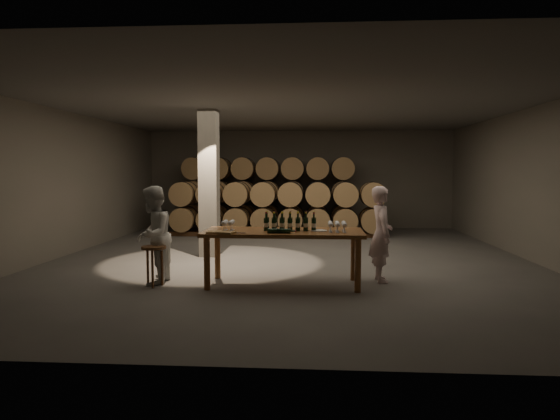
# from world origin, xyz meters

# --- Properties ---
(room) EXTENTS (12.00, 12.00, 12.00)m
(room) POSITION_xyz_m (-1.80, 0.20, 1.60)
(room) COLOR #53504D
(room) RESTS_ON ground
(tasting_table) EXTENTS (2.60, 1.10, 0.90)m
(tasting_table) POSITION_xyz_m (0.00, -2.50, 0.80)
(tasting_table) COLOR brown
(tasting_table) RESTS_ON ground
(barrel_stack_back) EXTENTS (5.48, 0.95, 2.31)m
(barrel_stack_back) POSITION_xyz_m (-0.96, 5.20, 1.20)
(barrel_stack_back) COLOR brown
(barrel_stack_back) RESTS_ON ground
(barrel_stack_front) EXTENTS (6.26, 0.95, 1.57)m
(barrel_stack_front) POSITION_xyz_m (-0.57, 3.80, 0.83)
(barrel_stack_front) COLOR brown
(barrel_stack_front) RESTS_ON ground
(bottle_cluster) EXTENTS (0.86, 0.23, 0.31)m
(bottle_cluster) POSITION_xyz_m (0.11, -2.45, 1.01)
(bottle_cluster) COLOR black
(bottle_cluster) RESTS_ON tasting_table
(lying_bottles) EXTENTS (0.45, 0.08, 0.08)m
(lying_bottles) POSITION_xyz_m (-0.04, -2.86, 0.94)
(lying_bottles) COLOR black
(lying_bottles) RESTS_ON tasting_table
(glass_cluster_left) EXTENTS (0.19, 0.30, 0.17)m
(glass_cluster_left) POSITION_xyz_m (-0.91, -2.54, 1.02)
(glass_cluster_left) COLOR silver
(glass_cluster_left) RESTS_ON tasting_table
(glass_cluster_right) EXTENTS (0.30, 0.41, 0.16)m
(glass_cluster_right) POSITION_xyz_m (0.88, -2.55, 1.01)
(glass_cluster_right) COLOR silver
(glass_cluster_right) RESTS_ON tasting_table
(plate) EXTENTS (0.26, 0.26, 0.02)m
(plate) POSITION_xyz_m (0.58, -2.52, 0.91)
(plate) COLOR silver
(plate) RESTS_ON tasting_table
(notebook_near) EXTENTS (0.30, 0.27, 0.03)m
(notebook_near) POSITION_xyz_m (-0.87, -2.95, 0.92)
(notebook_near) COLOR brown
(notebook_near) RESTS_ON tasting_table
(notebook_corner) EXTENTS (0.21, 0.26, 0.02)m
(notebook_corner) POSITION_xyz_m (-1.08, -2.85, 0.91)
(notebook_corner) COLOR brown
(notebook_corner) RESTS_ON tasting_table
(pen) EXTENTS (0.15, 0.02, 0.01)m
(pen) POSITION_xyz_m (-0.65, -2.89, 0.91)
(pen) COLOR black
(pen) RESTS_ON tasting_table
(stool) EXTENTS (0.40, 0.40, 0.66)m
(stool) POSITION_xyz_m (-2.09, -2.75, 0.54)
(stool) COLOR brown
(stool) RESTS_ON ground
(person_man) EXTENTS (0.45, 0.63, 1.62)m
(person_man) POSITION_xyz_m (1.64, -2.12, 0.81)
(person_man) COLOR #F5D5D8
(person_man) RESTS_ON ground
(person_woman) EXTENTS (0.63, 0.80, 1.63)m
(person_woman) POSITION_xyz_m (-2.16, -2.55, 0.82)
(person_woman) COLOR silver
(person_woman) RESTS_ON ground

